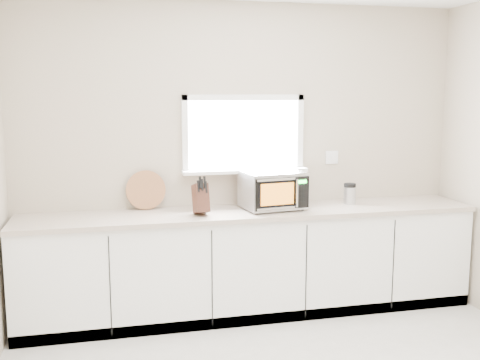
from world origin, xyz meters
name	(u,v)px	position (x,y,z in m)	size (l,w,h in m)	color
back_wall	(243,155)	(0.00, 2.00, 1.36)	(4.00, 0.17, 2.70)	#B2A78D
cabinets	(251,264)	(0.00, 1.70, 0.44)	(3.92, 0.60, 0.88)	white
countertop	(251,212)	(0.00, 1.69, 0.90)	(3.92, 0.64, 0.04)	#B4AA94
microwave	(273,189)	(0.19, 1.70, 1.09)	(0.56, 0.46, 0.33)	black
knife_block	(201,198)	(-0.45, 1.61, 1.06)	(0.13, 0.24, 0.33)	#472519
cutting_board	(146,190)	(-0.87, 1.94, 1.09)	(0.34, 0.34, 0.02)	#AF6544
coffee_grinder	(350,194)	(0.93, 1.75, 1.02)	(0.12, 0.12, 0.19)	#B6B8BD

